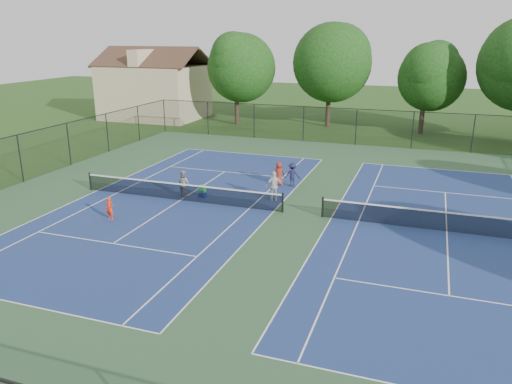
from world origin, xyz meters
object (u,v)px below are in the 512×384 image
(tree_back_b, at_px, (330,59))
(instructor, at_px, (184,183))
(bystander_b, at_px, (292,175))
(ball_hopper, at_px, (202,189))
(tree_back_a, at_px, (236,64))
(tree_back_c, at_px, (426,73))
(ball_crate, at_px, (203,195))
(clapboard_house, at_px, (155,89))
(bystander_a, at_px, (274,186))
(bystander_c, at_px, (279,174))
(child_player, at_px, (110,209))

(tree_back_b, height_order, instructor, tree_back_b)
(bystander_b, relative_size, ball_hopper, 3.54)
(tree_back_a, distance_m, tree_back_c, 18.04)
(tree_back_c, height_order, ball_hopper, tree_back_c)
(tree_back_b, height_order, tree_back_c, tree_back_b)
(instructor, bearing_deg, tree_back_c, -91.91)
(tree_back_b, xyz_separation_m, ball_crate, (-2.07, -25.07, -6.46))
(clapboard_house, xyz_separation_m, instructor, (15.83, -24.20, -2.33))
(tree_back_a, height_order, bystander_a, tree_back_a)
(tree_back_c, xyz_separation_m, bystander_a, (-7.05, -23.27, -4.64))
(instructor, distance_m, ball_crate, 1.28)
(tree_back_c, relative_size, ball_hopper, 20.28)
(clapboard_house, height_order, bystander_b, clapboard_house)
(tree_back_c, relative_size, ball_crate, 24.44)
(bystander_c, bearing_deg, tree_back_b, -117.18)
(tree_back_a, height_order, tree_back_b, tree_back_b)
(child_player, bearing_deg, tree_back_c, 73.17)
(tree_back_b, height_order, bystander_b, tree_back_b)
(child_player, height_order, ball_crate, child_player)
(bystander_b, bearing_deg, tree_back_c, -114.04)
(tree_back_a, distance_m, ball_hopper, 24.72)
(tree_back_b, bearing_deg, tree_back_c, -6.34)
(bystander_b, bearing_deg, bystander_c, -4.31)
(tree_back_a, distance_m, instructor, 24.50)
(ball_hopper, bearing_deg, instructor, -173.20)
(bystander_b, xyz_separation_m, bystander_c, (-0.86, -0.02, -0.01))
(child_player, xyz_separation_m, instructor, (1.69, 4.70, 0.17))
(tree_back_b, height_order, child_player, tree_back_b)
(clapboard_house, bearing_deg, bystander_a, -48.01)
(clapboard_house, xyz_separation_m, bystander_b, (21.18, -20.28, -2.36))
(tree_back_c, distance_m, clapboard_house, 28.10)
(instructor, xyz_separation_m, bystander_b, (5.35, 3.92, -0.03))
(instructor, xyz_separation_m, ball_crate, (1.10, 0.13, -0.63))
(tree_back_a, relative_size, ball_crate, 26.65)
(tree_back_c, relative_size, clapboard_house, 0.78)
(ball_crate, bearing_deg, ball_hopper, 0.00)
(tree_back_c, bearing_deg, bystander_c, -110.72)
(bystander_a, relative_size, ball_crate, 4.91)
(bystander_a, relative_size, bystander_c, 1.16)
(tree_back_c, distance_m, instructor, 27.49)
(child_player, distance_m, ball_crate, 5.60)
(tree_back_b, distance_m, bystander_c, 22.13)
(tree_back_c, relative_size, bystander_c, 5.78)
(tree_back_b, relative_size, ball_crate, 29.20)
(child_player, relative_size, ball_crate, 3.49)
(tree_back_a, relative_size, bystander_c, 6.30)
(tree_back_c, distance_m, bystander_a, 24.75)
(tree_back_b, xyz_separation_m, instructor, (-3.17, -25.20, -5.83))
(clapboard_house, height_order, bystander_c, clapboard_house)
(bystander_c, bearing_deg, ball_hopper, 17.34)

